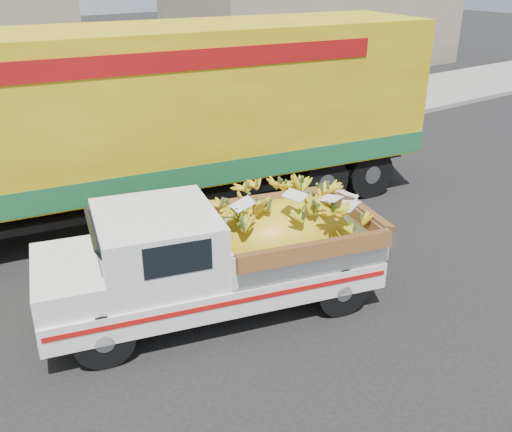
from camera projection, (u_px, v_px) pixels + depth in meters
ground at (312, 300)px, 9.03m from camera, size 100.00×100.00×0.00m
curb at (130, 175)px, 14.05m from camera, size 60.00×0.25×0.15m
sidewalk at (98, 153)px, 15.61m from camera, size 60.00×4.00×0.14m
building_right at (319, 3)px, 26.95m from camera, size 14.00×6.00×6.00m
pickup_truck at (236, 251)px, 8.54m from camera, size 5.26×3.06×1.74m
semi_trailer at (148, 117)px, 11.10m from camera, size 12.08×4.55×3.80m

